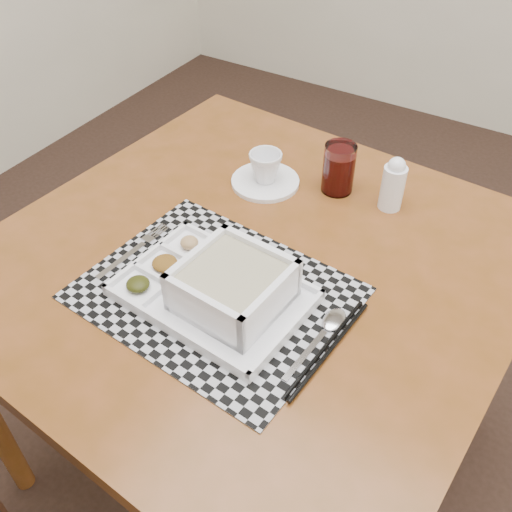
# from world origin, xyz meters

# --- Properties ---
(dining_table) EXTENTS (1.03, 1.03, 0.71)m
(dining_table) POSITION_xyz_m (-0.83, 0.42, 0.64)
(dining_table) COLOR #5D3511
(dining_table) RESTS_ON ground
(placemat) EXTENTS (0.48, 0.39, 0.00)m
(placemat) POSITION_xyz_m (-0.84, 0.29, 0.72)
(placemat) COLOR #A5A5AC
(placemat) RESTS_ON dining_table
(serving_tray) EXTENTS (0.34, 0.25, 0.09)m
(serving_tray) POSITION_xyz_m (-0.81, 0.28, 0.75)
(serving_tray) COLOR white
(serving_tray) RESTS_ON placemat
(fork) EXTENTS (0.03, 0.19, 0.00)m
(fork) POSITION_xyz_m (-1.03, 0.31, 0.72)
(fork) COLOR silver
(fork) RESTS_ON placemat
(spoon) EXTENTS (0.04, 0.18, 0.01)m
(spoon) POSITION_xyz_m (-0.63, 0.33, 0.72)
(spoon) COLOR silver
(spoon) RESTS_ON placemat
(chopsticks) EXTENTS (0.04, 0.24, 0.01)m
(chopsticks) POSITION_xyz_m (-0.61, 0.28, 0.72)
(chopsticks) COLOR black
(chopsticks) RESTS_ON placemat
(saucer) EXTENTS (0.15, 0.15, 0.01)m
(saucer) POSITION_xyz_m (-0.94, 0.63, 0.72)
(saucer) COLOR white
(saucer) RESTS_ON dining_table
(cup) EXTENTS (0.09, 0.09, 0.07)m
(cup) POSITION_xyz_m (-0.94, 0.63, 0.76)
(cup) COLOR white
(cup) RESTS_ON saucer
(juice_glass) EXTENTS (0.07, 0.07, 0.11)m
(juice_glass) POSITION_xyz_m (-0.79, 0.69, 0.76)
(juice_glass) COLOR white
(juice_glass) RESTS_ON dining_table
(creamer_bottle) EXTENTS (0.05, 0.05, 0.12)m
(creamer_bottle) POSITION_xyz_m (-0.67, 0.69, 0.77)
(creamer_bottle) COLOR white
(creamer_bottle) RESTS_ON dining_table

